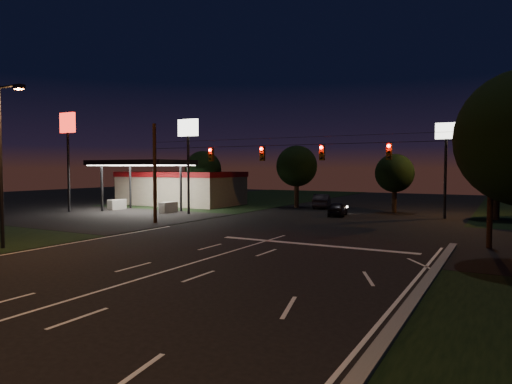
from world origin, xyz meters
The scene contains 18 objects.
ground centered at (0.00, 0.00, 0.00)m, with size 140.00×140.00×0.00m, color black.
cross_street_left centered at (-20.00, 16.00, 0.00)m, with size 20.00×16.00×0.02m, color black.
stop_bar centered at (3.00, 11.50, 0.01)m, with size 12.00×0.50×0.01m, color silver.
utility_pole_right centered at (12.00, 15.00, 0.00)m, with size 0.30×0.30×9.00m, color black.
utility_pole_left centered at (-12.00, 15.00, 0.00)m, with size 0.28×0.28×8.00m, color black.
signal_span centered at (0.00, 14.96, 5.50)m, with size 24.00×0.40×1.56m.
gas_station centered at (-21.86, 30.39, 2.38)m, with size 14.20×16.10×5.25m.
pole_sign_left_near centered at (-14.00, 22.00, 6.98)m, with size 2.20×0.30×9.10m.
pole_sign_left_far centered at (-26.00, 18.00, 7.61)m, with size 2.00×0.30×10.00m.
pole_sign_right centered at (8.00, 30.00, 6.24)m, with size 1.80×0.30×8.40m.
street_light_left centered at (-11.24, 2.00, 5.24)m, with size 2.20×0.35×9.00m.
street_light_right_far centered at (11.24, 32.00, 5.24)m, with size 2.20×0.35×9.00m.
tree_far_a centered at (-17.98, 30.12, 4.26)m, with size 4.20×4.20×6.42m.
tree_far_b centered at (-7.98, 34.13, 4.61)m, with size 4.60×4.60×6.98m.
tree_far_c centered at (3.02, 33.10, 3.90)m, with size 3.80×3.80×5.86m.
tree_far_d centered at (12.02, 31.13, 4.83)m, with size 4.80×4.80×7.30m.
car_oncoming_a centered at (-1.00, 27.61, 0.65)m, with size 1.53×3.79×1.29m, color black.
car_oncoming_b centered at (-5.27, 34.76, 0.78)m, with size 1.64×4.71×1.55m, color black.
Camera 1 is at (12.83, -13.06, 4.44)m, focal length 32.00 mm.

